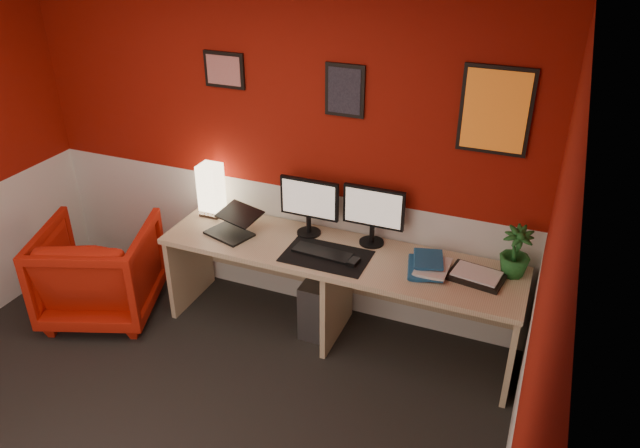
# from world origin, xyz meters

# --- Properties ---
(ground) EXTENTS (4.00, 3.50, 0.01)m
(ground) POSITION_xyz_m (0.00, 0.00, 0.00)
(ground) COLOR black
(ground) RESTS_ON ground
(ceiling) EXTENTS (4.00, 3.50, 0.01)m
(ceiling) POSITION_xyz_m (0.00, 0.00, 2.50)
(ceiling) COLOR white
(ceiling) RESTS_ON ground
(wall_back) EXTENTS (4.00, 0.01, 2.50)m
(wall_back) POSITION_xyz_m (0.00, 1.75, 1.25)
(wall_back) COLOR maroon
(wall_back) RESTS_ON ground
(wall_right) EXTENTS (0.01, 3.50, 2.50)m
(wall_right) POSITION_xyz_m (2.00, 0.00, 1.25)
(wall_right) COLOR maroon
(wall_right) RESTS_ON ground
(wainscot_back) EXTENTS (4.00, 0.01, 1.00)m
(wainscot_back) POSITION_xyz_m (0.00, 1.75, 0.50)
(wainscot_back) COLOR silver
(wainscot_back) RESTS_ON ground
(desk) EXTENTS (2.60, 0.65, 0.73)m
(desk) POSITION_xyz_m (0.66, 1.41, 0.36)
(desk) COLOR tan
(desk) RESTS_ON ground
(shoji_lamp) EXTENTS (0.16, 0.16, 0.40)m
(shoji_lamp) POSITION_xyz_m (-0.47, 1.59, 0.93)
(shoji_lamp) COLOR #FFE5B2
(shoji_lamp) RESTS_ON desk
(laptop) EXTENTS (0.38, 0.32, 0.22)m
(laptop) POSITION_xyz_m (-0.19, 1.34, 0.84)
(laptop) COLOR black
(laptop) RESTS_ON desk
(monitor_left) EXTENTS (0.45, 0.06, 0.58)m
(monitor_left) POSITION_xyz_m (0.35, 1.59, 1.02)
(monitor_left) COLOR black
(monitor_left) RESTS_ON desk
(monitor_right) EXTENTS (0.45, 0.06, 0.58)m
(monitor_right) POSITION_xyz_m (0.83, 1.63, 1.02)
(monitor_right) COLOR black
(monitor_right) RESTS_ON desk
(desk_mat) EXTENTS (0.60, 0.38, 0.01)m
(desk_mat) POSITION_xyz_m (0.60, 1.33, 0.73)
(desk_mat) COLOR black
(desk_mat) RESTS_ON desk
(keyboard) EXTENTS (0.43, 0.17, 0.02)m
(keyboard) POSITION_xyz_m (0.56, 1.34, 0.74)
(keyboard) COLOR black
(keyboard) RESTS_ON desk_mat
(mouse) EXTENTS (0.07, 0.11, 0.03)m
(mouse) POSITION_xyz_m (0.81, 1.30, 0.75)
(mouse) COLOR black
(mouse) RESTS_ON desk_mat
(book_bottom) EXTENTS (0.30, 0.36, 0.03)m
(book_bottom) POSITION_xyz_m (1.17, 1.38, 0.74)
(book_bottom) COLOR navy
(book_bottom) RESTS_ON desk
(book_middle) EXTENTS (0.21, 0.29, 0.02)m
(book_middle) POSITION_xyz_m (1.22, 1.41, 0.77)
(book_middle) COLOR silver
(book_middle) RESTS_ON book_bottom
(book_top) EXTENTS (0.25, 0.30, 0.02)m
(book_top) POSITION_xyz_m (1.19, 1.43, 0.79)
(book_top) COLOR navy
(book_top) RESTS_ON book_middle
(zen_tray) EXTENTS (0.39, 0.30, 0.03)m
(zen_tray) POSITION_xyz_m (1.62, 1.45, 0.74)
(zen_tray) COLOR black
(zen_tray) RESTS_ON desk
(potted_plant) EXTENTS (0.21, 0.21, 0.35)m
(potted_plant) POSITION_xyz_m (1.83, 1.58, 0.91)
(potted_plant) COLOR #19591E
(potted_plant) RESTS_ON desk
(pc_tower) EXTENTS (0.20, 0.45, 0.45)m
(pc_tower) POSITION_xyz_m (0.50, 1.47, 0.23)
(pc_tower) COLOR #99999E
(pc_tower) RESTS_ON ground
(armchair) EXTENTS (1.06, 1.07, 0.76)m
(armchair) POSITION_xyz_m (-1.17, 1.00, 0.38)
(armchair) COLOR #B01808
(armchair) RESTS_ON ground
(art_left) EXTENTS (0.32, 0.02, 0.26)m
(art_left) POSITION_xyz_m (-0.36, 1.74, 1.85)
(art_left) COLOR red
(art_left) RESTS_ON wall_back
(art_center) EXTENTS (0.28, 0.02, 0.36)m
(art_center) POSITION_xyz_m (0.56, 1.74, 1.80)
(art_center) COLOR black
(art_center) RESTS_ON wall_back
(art_right) EXTENTS (0.44, 0.02, 0.56)m
(art_right) POSITION_xyz_m (1.56, 1.74, 1.78)
(art_right) COLOR orange
(art_right) RESTS_ON wall_back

